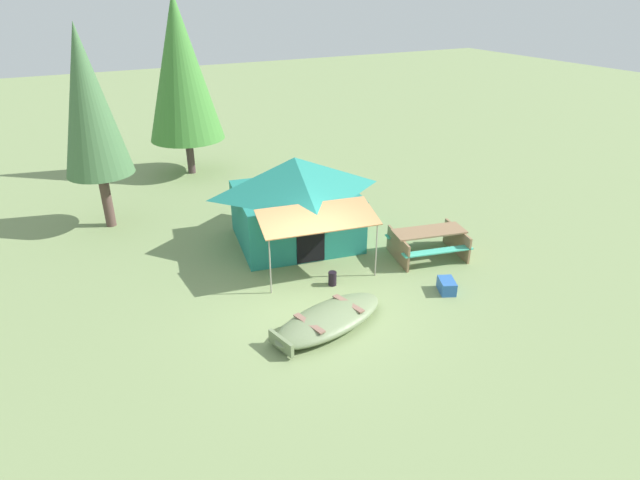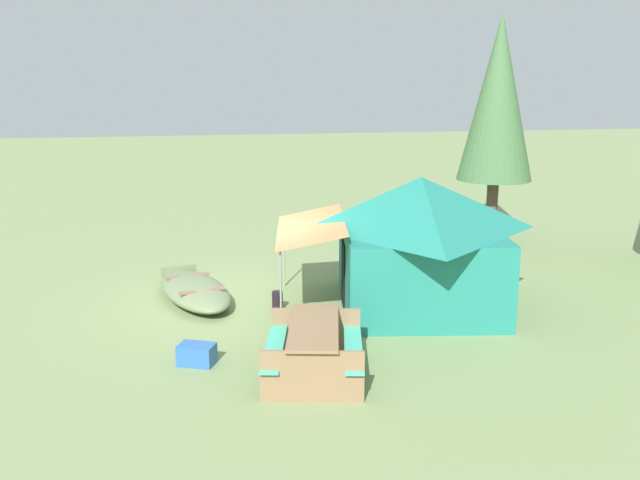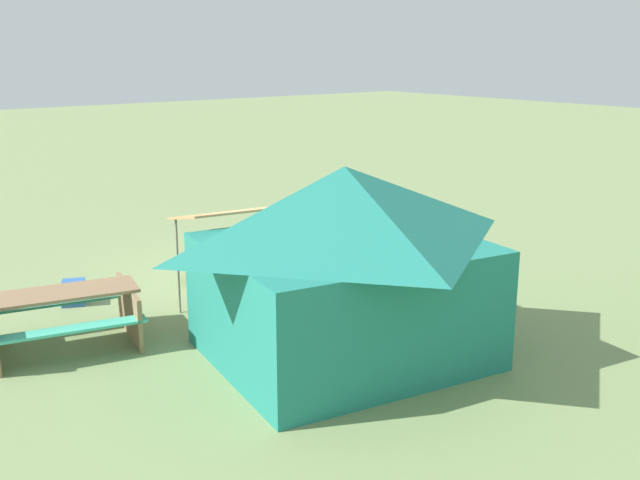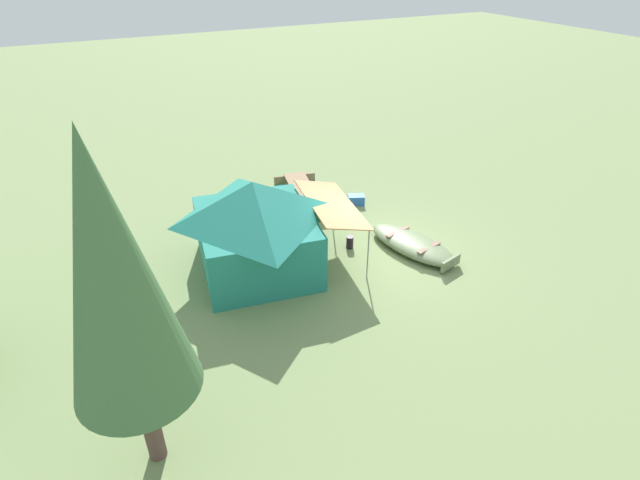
% 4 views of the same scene
% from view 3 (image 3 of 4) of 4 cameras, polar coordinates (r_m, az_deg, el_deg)
% --- Properties ---
extents(ground_plane, '(80.00, 80.00, 0.00)m').
position_cam_3_polar(ground_plane, '(12.78, -4.53, -3.28)').
color(ground_plane, '#7C905B').
extents(beached_rowboat, '(3.04, 1.81, 0.39)m').
position_cam_3_polar(beached_rowboat, '(13.65, -5.59, -1.24)').
color(beached_rowboat, '#6C7D55').
rests_on(beached_rowboat, ground_plane).
extents(canvas_cabin_tent, '(3.93, 4.65, 2.49)m').
position_cam_3_polar(canvas_cabin_tent, '(9.43, 1.79, -1.55)').
color(canvas_cabin_tent, '#227E70').
rests_on(canvas_cabin_tent, ground_plane).
extents(picnic_table, '(2.19, 1.79, 0.77)m').
position_cam_3_polar(picnic_table, '(10.54, -19.04, -5.23)').
color(picnic_table, '#8E6D4C').
rests_on(picnic_table, ground_plane).
extents(cooler_box, '(0.54, 0.63, 0.32)m').
position_cam_3_polar(cooler_box, '(12.37, -18.34, -3.83)').
color(cooler_box, '#2D62B1').
rests_on(cooler_box, ground_plane).
extents(fuel_can, '(0.26, 0.26, 0.36)m').
position_cam_3_polar(fuel_can, '(11.97, -5.41, -3.65)').
color(fuel_can, black).
rests_on(fuel_can, ground_plane).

